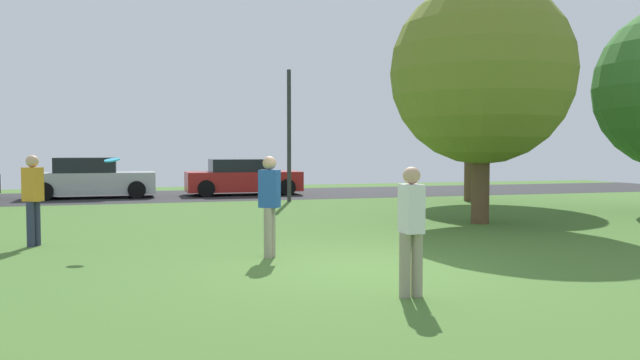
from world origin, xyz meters
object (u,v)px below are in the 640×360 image
at_px(person_thrower, 270,202).
at_px(parked_car_silver, 91,179).
at_px(birch_tree_lone, 472,64).
at_px(frisbee_disc, 112,160).
at_px(person_bystander, 411,226).
at_px(parked_car_red, 242,178).
at_px(oak_tree_left, 482,73).
at_px(street_lamp_post, 289,136).
at_px(person_catcher, 33,196).

distance_m(person_thrower, parked_car_silver, 14.93).
bearing_deg(birch_tree_lone, frisbee_disc, -146.51).
height_order(frisbee_disc, parked_car_silver, frisbee_disc).
xyz_separation_m(person_bystander, parked_car_red, (0.96, 17.75, -0.22)).
distance_m(oak_tree_left, street_lamp_post, 8.21).
bearing_deg(street_lamp_post, person_catcher, -129.54).
height_order(birch_tree_lone, parked_car_silver, birch_tree_lone).
xyz_separation_m(frisbee_disc, parked_car_silver, (-1.09, 12.93, -0.92)).
relative_size(person_catcher, person_bystander, 1.06).
xyz_separation_m(birch_tree_lone, person_catcher, (-13.03, -6.79, -3.79)).
xyz_separation_m(birch_tree_lone, parked_car_silver, (-12.70, 5.25, -4.04)).
relative_size(person_bystander, parked_car_silver, 0.36).
distance_m(birch_tree_lone, parked_car_red, 9.71).
relative_size(person_thrower, frisbee_disc, 4.40).
bearing_deg(person_bystander, birch_tree_lone, -32.62).
xyz_separation_m(parked_car_red, street_lamp_post, (1.00, -3.64, 1.60)).
height_order(oak_tree_left, person_bystander, oak_tree_left).
xyz_separation_m(person_catcher, parked_car_silver, (0.33, 12.05, -0.25)).
xyz_separation_m(oak_tree_left, birch_tree_lone, (3.20, 5.96, 1.11)).
xyz_separation_m(person_bystander, street_lamp_post, (1.96, 14.11, 1.38)).
bearing_deg(birch_tree_lone, parked_car_silver, 157.53).
height_order(birch_tree_lone, parked_car_red, birch_tree_lone).
distance_m(person_catcher, parked_car_red, 13.43).
height_order(person_thrower, parked_car_silver, person_thrower).
bearing_deg(frisbee_disc, street_lamp_post, 59.29).
relative_size(oak_tree_left, person_catcher, 3.46).
bearing_deg(birch_tree_lone, parked_car_red, 143.48).
xyz_separation_m(person_thrower, street_lamp_post, (3.01, 10.85, 1.32)).
xyz_separation_m(oak_tree_left, person_catcher, (-9.83, -0.84, -2.68)).
height_order(person_thrower, person_catcher, person_catcher).
relative_size(oak_tree_left, street_lamp_post, 1.29).
xyz_separation_m(person_thrower, parked_car_red, (2.01, 14.49, -0.28)).
height_order(parked_car_red, street_lamp_post, street_lamp_post).
distance_m(person_thrower, parked_car_red, 14.63).
bearing_deg(street_lamp_post, person_thrower, -105.50).
height_order(birch_tree_lone, person_bystander, birch_tree_lone).
relative_size(person_thrower, parked_car_red, 0.38).
distance_m(frisbee_disc, parked_car_red, 13.73).
bearing_deg(person_bystander, oak_tree_left, -36.39).
relative_size(person_bystander, frisbee_disc, 4.15).
bearing_deg(person_catcher, parked_car_silver, 120.32).
distance_m(person_catcher, person_bystander, 7.57).
relative_size(person_thrower, parked_car_silver, 0.38).
xyz_separation_m(birch_tree_lone, street_lamp_post, (-6.09, 1.61, -2.47)).
distance_m(oak_tree_left, birch_tree_lone, 6.85).
distance_m(birch_tree_lone, frisbee_disc, 14.26).
relative_size(person_thrower, street_lamp_post, 0.37).
height_order(person_thrower, frisbee_disc, person_thrower).
bearing_deg(birch_tree_lone, person_catcher, -152.45).
xyz_separation_m(person_catcher, person_bystander, (4.98, -5.71, -0.07)).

